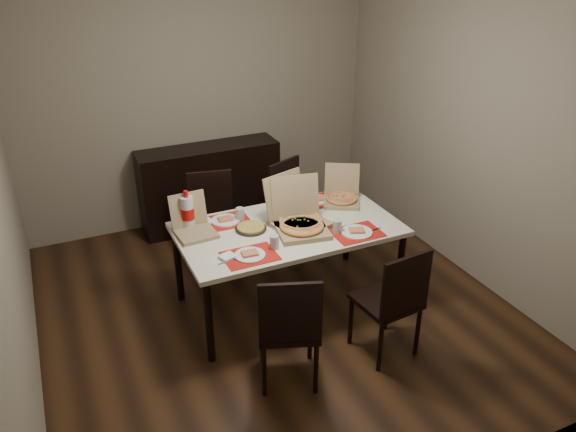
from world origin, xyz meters
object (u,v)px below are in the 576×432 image
object	(u,v)px
pizza_box_center	(301,223)
sideboard	(210,186)
chair_far_left	(213,217)
chair_near_right	(393,299)
dining_table	(288,234)
chair_near_left	(289,325)
dip_bowl	(290,214)
soda_bottle	(187,212)
chair_far_right	(293,203)

from	to	relation	value
pizza_box_center	sideboard	bearing A→B (deg)	96.38
sideboard	pizza_box_center	size ratio (longest dim) A/B	2.98
chair_far_left	chair_near_right	bearing A→B (deg)	-66.51
dining_table	chair_far_left	xyz separation A→B (m)	(-0.38, 0.89, -0.17)
chair_near_left	dip_bowl	distance (m)	1.23
soda_bottle	pizza_box_center	bearing A→B (deg)	-27.23
chair_near_right	soda_bottle	size ratio (longest dim) A/B	2.81
dining_table	chair_near_left	world-z (taller)	chair_near_left
chair_near_right	chair_far_left	bearing A→B (deg)	113.49
sideboard	dip_bowl	world-z (taller)	sideboard
dip_bowl	soda_bottle	world-z (taller)	soda_bottle
chair_far_left	soda_bottle	size ratio (longest dim) A/B	2.81
chair_near_right	pizza_box_center	world-z (taller)	pizza_box_center
chair_far_right	pizza_box_center	distance (m)	1.06
sideboard	dining_table	size ratio (longest dim) A/B	0.83
chair_near_left	chair_far_left	world-z (taller)	same
chair_far_left	pizza_box_center	xyz separation A→B (m)	(0.45, -0.98, 0.30)
chair_near_left	chair_far_right	distance (m)	1.96
dining_table	dip_bowl	size ratio (longest dim) A/B	14.65
chair_far_right	dip_bowl	xyz separation A→B (m)	(-0.34, -0.67, 0.25)
chair_far_left	pizza_box_center	world-z (taller)	pizza_box_center
chair_far_left	soda_bottle	bearing A→B (deg)	-123.35
chair_near_right	soda_bottle	distance (m)	1.76
chair_far_left	chair_far_right	world-z (taller)	same
sideboard	chair_near_right	size ratio (longest dim) A/B	1.61
sideboard	chair_near_left	distance (m)	2.66
chair_far_left	chair_far_right	xyz separation A→B (m)	(0.82, -0.03, 0.00)
chair_near_right	chair_far_left	distance (m)	1.99
pizza_box_center	dip_bowl	world-z (taller)	pizza_box_center
pizza_box_center	dip_bowl	size ratio (longest dim) A/B	4.09
dip_bowl	soda_bottle	bearing A→B (deg)	170.61
chair_far_left	dip_bowl	world-z (taller)	chair_far_left
chair_far_left	chair_far_right	distance (m)	0.82
chair_near_left	chair_far_left	size ratio (longest dim) A/B	1.00
dip_bowl	chair_near_right	bearing A→B (deg)	-74.57
dip_bowl	sideboard	bearing A→B (deg)	98.88
sideboard	dining_table	xyz separation A→B (m)	(0.14, -1.74, 0.23)
dining_table	sideboard	bearing A→B (deg)	94.47
chair_near_left	dip_bowl	bearing A→B (deg)	64.64
sideboard	pizza_box_center	xyz separation A→B (m)	(0.21, -1.83, 0.36)
chair_far_right	pizza_box_center	xyz separation A→B (m)	(-0.38, -0.95, 0.30)
soda_bottle	chair_near_right	bearing A→B (deg)	-47.41
chair_near_left	dip_bowl	size ratio (longest dim) A/B	7.57
chair_far_right	dip_bowl	distance (m)	0.79
chair_far_left	pizza_box_center	size ratio (longest dim) A/B	1.85
chair_near_left	chair_near_right	bearing A→B (deg)	-2.42
chair_near_right	chair_far_right	world-z (taller)	same
dip_bowl	pizza_box_center	bearing A→B (deg)	-97.77
chair_near_right	pizza_box_center	bearing A→B (deg)	112.38
chair_near_right	chair_near_left	bearing A→B (deg)	177.58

